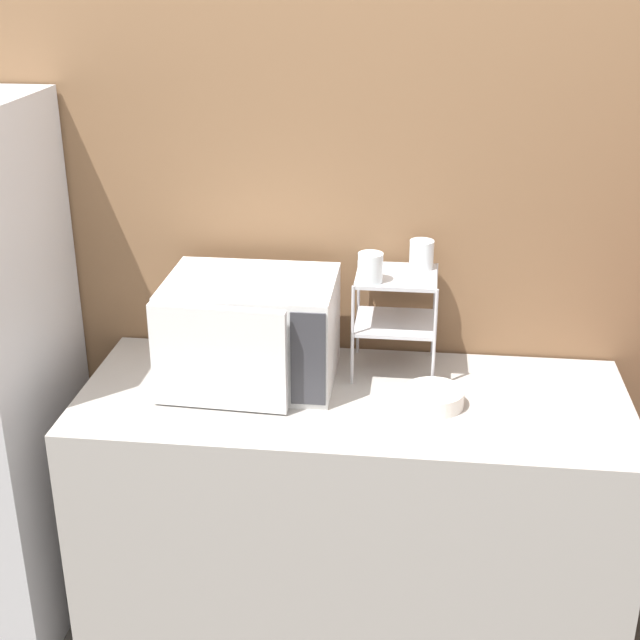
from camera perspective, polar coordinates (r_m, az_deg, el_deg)
wall_back at (r=2.89m, az=2.83°, el=5.25°), size 8.00×0.06×2.60m
counter at (r=2.93m, az=1.98°, el=-12.88°), size 1.65×0.67×0.92m
microwave at (r=2.72m, az=-4.51°, el=-0.74°), size 0.51×0.42×0.33m
dish_rack at (r=2.76m, az=4.85°, el=1.16°), size 0.26×0.24×0.32m
glass_front_left at (r=2.65m, az=3.25°, el=3.37°), size 0.08×0.08×0.09m
glass_back_right at (r=2.77m, az=6.51°, el=4.19°), size 0.08×0.08×0.09m
bowl at (r=2.64m, az=7.30°, el=-4.96°), size 0.18×0.18×0.05m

